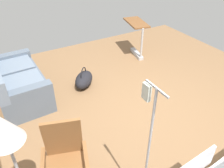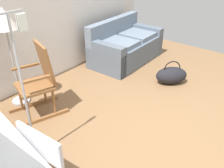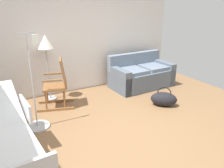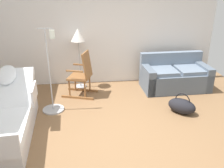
# 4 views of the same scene
# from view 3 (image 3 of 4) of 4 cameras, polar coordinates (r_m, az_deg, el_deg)

# --- Properties ---
(ground_plane) EXTENTS (6.67, 6.67, 0.00)m
(ground_plane) POSITION_cam_3_polar(r_m,az_deg,el_deg) (4.11, 3.21, -11.95)
(ground_plane) COLOR olive
(back_wall) EXTENTS (5.54, 0.10, 2.70)m
(back_wall) POSITION_cam_3_polar(r_m,az_deg,el_deg) (5.76, -9.90, 11.41)
(back_wall) COLOR white
(back_wall) RESTS_ON ground
(couch) EXTENTS (1.62, 0.90, 0.85)m
(couch) POSITION_cam_3_polar(r_m,az_deg,el_deg) (6.17, 7.13, 2.14)
(couch) COLOR slate
(couch) RESTS_ON ground
(rocking_chair) EXTENTS (0.87, 0.68, 1.05)m
(rocking_chair) POSITION_cam_3_polar(r_m,az_deg,el_deg) (5.01, -13.07, -0.05)
(rocking_chair) COLOR brown
(rocking_chair) RESTS_ON ground
(floor_lamp) EXTENTS (0.34, 0.34, 1.48)m
(floor_lamp) POSITION_cam_3_polar(r_m,az_deg,el_deg) (5.27, -15.91, 8.86)
(floor_lamp) COLOR #B2B5BA
(floor_lamp) RESTS_ON ground
(duffel_bag) EXTENTS (0.63, 0.61, 0.43)m
(duffel_bag) POSITION_cam_3_polar(r_m,az_deg,el_deg) (5.16, 12.55, -3.58)
(duffel_bag) COLOR black
(duffel_bag) RESTS_ON ground
(iv_pole) EXTENTS (0.44, 0.44, 1.69)m
(iv_pole) POSITION_cam_3_polar(r_m,az_deg,el_deg) (4.38, -17.94, -7.11)
(iv_pole) COLOR #B2B5BA
(iv_pole) RESTS_ON ground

